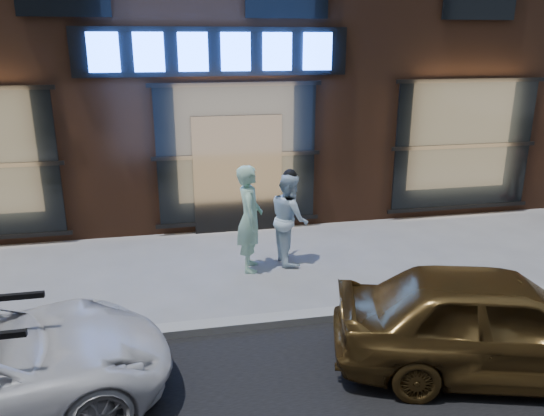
{
  "coord_description": "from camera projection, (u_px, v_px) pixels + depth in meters",
  "views": [
    {
      "loc": [
        -1.38,
        -6.46,
        3.82
      ],
      "look_at": [
        0.24,
        1.6,
        1.2
      ],
      "focal_mm": 35.0,
      "sensor_mm": 36.0,
      "label": 1
    }
  ],
  "objects": [
    {
      "name": "man_bowtie",
      "position": [
        250.0,
        218.0,
        8.98
      ],
      "size": [
        0.53,
        0.73,
        1.85
      ],
      "primitive_type": "imported",
      "rotation": [
        0.0,
        0.0,
        1.44
      ],
      "color": "#A3D7B2",
      "rests_on": "ground"
    },
    {
      "name": "curb",
      "position": [
        278.0,
        320.0,
        7.44
      ],
      "size": [
        60.0,
        0.25,
        0.12
      ],
      "primitive_type": "cube",
      "color": "gray",
      "rests_on": "ground"
    },
    {
      "name": "ground",
      "position": [
        278.0,
        324.0,
        7.45
      ],
      "size": [
        90.0,
        90.0,
        0.0
      ],
      "primitive_type": "plane",
      "color": "slate",
      "rests_on": "ground"
    },
    {
      "name": "gold_sedan",
      "position": [
        497.0,
        323.0,
        6.22
      ],
      "size": [
        4.07,
        2.52,
        1.29
      ],
      "primitive_type": "imported",
      "rotation": [
        0.0,
        0.0,
        1.29
      ],
      "color": "brown",
      "rests_on": "ground"
    },
    {
      "name": "man_cap",
      "position": [
        289.0,
        218.0,
        9.34
      ],
      "size": [
        0.66,
        0.83,
        1.63
      ],
      "primitive_type": "imported",
      "rotation": [
        0.0,
        0.0,
        1.63
      ],
      "color": "white",
      "rests_on": "ground"
    }
  ]
}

